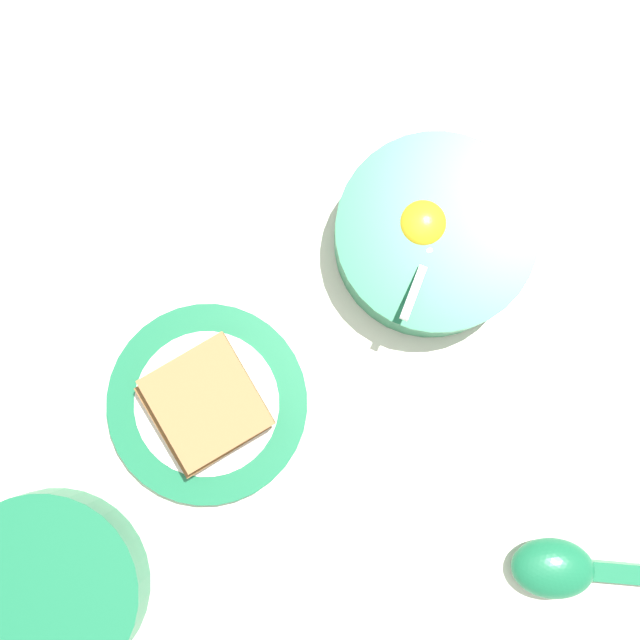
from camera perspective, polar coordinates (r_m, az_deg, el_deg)
ground_plane at (r=0.79m, az=-1.91°, el=-1.17°), size 3.00×3.00×0.00m
egg_bowl at (r=0.78m, az=7.27°, el=5.35°), size 0.17×0.17×0.08m
toast_plate at (r=0.79m, az=-7.21°, el=-5.33°), size 0.18×0.18×0.01m
toast_sandwich at (r=0.77m, az=-7.38°, el=-5.43°), size 0.12×0.12×0.04m
soup_spoon at (r=0.82m, az=15.44°, el=-15.12°), size 0.16×0.06×0.03m
congee_bowl at (r=0.81m, az=-17.16°, el=-16.24°), size 0.17×0.17×0.05m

